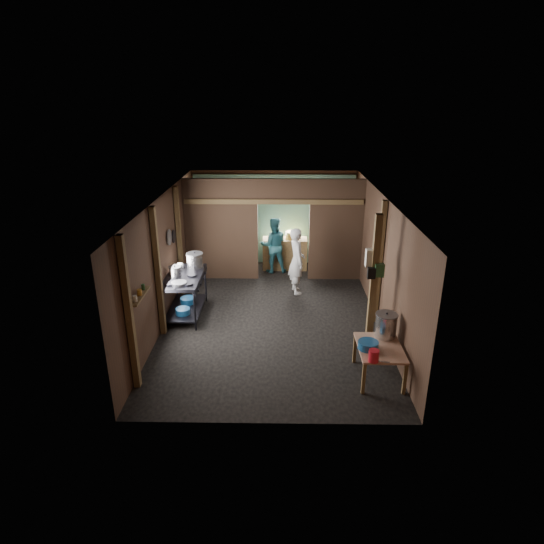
{
  "coord_description": "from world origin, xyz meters",
  "views": [
    {
      "loc": [
        0.15,
        -8.93,
        4.49
      ],
      "look_at": [
        0.0,
        -0.2,
        1.1
      ],
      "focal_mm": 30.16,
      "sensor_mm": 36.0,
      "label": 1
    }
  ],
  "objects_px": {
    "cook": "(297,261)",
    "gas_range": "(185,295)",
    "stock_pot": "(386,326)",
    "pink_bucket": "(374,356)",
    "yellow_tub": "(292,235)",
    "prep_table": "(378,362)",
    "stove_pot_large": "(195,261)"
  },
  "relations": [
    {
      "from": "pink_bucket",
      "to": "cook",
      "type": "relative_size",
      "value": 0.12
    },
    {
      "from": "cook",
      "to": "stove_pot_large",
      "type": "bearing_deg",
      "value": 97.43
    },
    {
      "from": "pink_bucket",
      "to": "cook",
      "type": "distance_m",
      "value": 4.18
    },
    {
      "from": "yellow_tub",
      "to": "prep_table",
      "type": "bearing_deg",
      "value": -75.7
    },
    {
      "from": "gas_range",
      "to": "prep_table",
      "type": "xyz_separation_m",
      "value": [
        3.71,
        -2.31,
        -0.16
      ]
    },
    {
      "from": "prep_table",
      "to": "pink_bucket",
      "type": "height_order",
      "value": "pink_bucket"
    },
    {
      "from": "stock_pot",
      "to": "prep_table",
      "type": "bearing_deg",
      "value": -113.49
    },
    {
      "from": "stove_pot_large",
      "to": "pink_bucket",
      "type": "relative_size",
      "value": 1.86
    },
    {
      "from": "pink_bucket",
      "to": "stock_pot",
      "type": "bearing_deg",
      "value": 66.39
    },
    {
      "from": "pink_bucket",
      "to": "yellow_tub",
      "type": "relative_size",
      "value": 0.55
    },
    {
      "from": "gas_range",
      "to": "stove_pot_large",
      "type": "relative_size",
      "value": 4.23
    },
    {
      "from": "pink_bucket",
      "to": "cook",
      "type": "height_order",
      "value": "cook"
    },
    {
      "from": "prep_table",
      "to": "stock_pot",
      "type": "relative_size",
      "value": 2.23
    },
    {
      "from": "gas_range",
      "to": "prep_table",
      "type": "distance_m",
      "value": 4.37
    },
    {
      "from": "prep_table",
      "to": "pink_bucket",
      "type": "distance_m",
      "value": 0.63
    },
    {
      "from": "prep_table",
      "to": "pink_bucket",
      "type": "relative_size",
      "value": 5.05
    },
    {
      "from": "yellow_tub",
      "to": "pink_bucket",
      "type": "bearing_deg",
      "value": -78.68
    },
    {
      "from": "pink_bucket",
      "to": "gas_range",
      "type": "bearing_deg",
      "value": 141.85
    },
    {
      "from": "stove_pot_large",
      "to": "yellow_tub",
      "type": "bearing_deg",
      "value": 48.05
    },
    {
      "from": "gas_range",
      "to": "cook",
      "type": "height_order",
      "value": "cook"
    },
    {
      "from": "prep_table",
      "to": "stove_pot_large",
      "type": "relative_size",
      "value": 2.72
    },
    {
      "from": "prep_table",
      "to": "cook",
      "type": "distance_m",
      "value": 3.84
    },
    {
      "from": "pink_bucket",
      "to": "prep_table",
      "type": "bearing_deg",
      "value": 66.29
    },
    {
      "from": "yellow_tub",
      "to": "cook",
      "type": "bearing_deg",
      "value": -87.59
    },
    {
      "from": "stock_pot",
      "to": "pink_bucket",
      "type": "xyz_separation_m",
      "value": [
        -0.35,
        -0.81,
        -0.11
      ]
    },
    {
      "from": "gas_range",
      "to": "stock_pot",
      "type": "distance_m",
      "value": 4.34
    },
    {
      "from": "prep_table",
      "to": "yellow_tub",
      "type": "relative_size",
      "value": 2.76
    },
    {
      "from": "prep_table",
      "to": "cook",
      "type": "xyz_separation_m",
      "value": [
        -1.27,
        3.59,
        0.51
      ]
    },
    {
      "from": "gas_range",
      "to": "yellow_tub",
      "type": "bearing_deg",
      "value": 50.92
    },
    {
      "from": "gas_range",
      "to": "pink_bucket",
      "type": "distance_m",
      "value": 4.47
    },
    {
      "from": "cook",
      "to": "gas_range",
      "type": "bearing_deg",
      "value": 105.5
    },
    {
      "from": "stove_pot_large",
      "to": "cook",
      "type": "distance_m",
      "value": 2.43
    }
  ]
}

